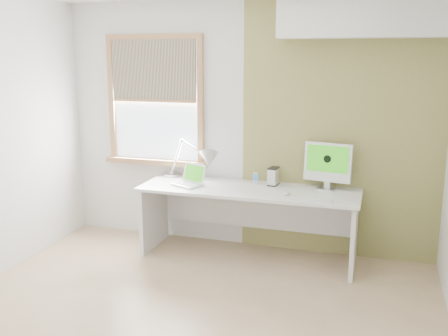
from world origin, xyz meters
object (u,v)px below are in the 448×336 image
at_px(imac, 328,163).
at_px(desk, 250,205).
at_px(desk_lamp, 201,161).
at_px(external_drive, 273,176).
at_px(laptop, 190,180).

bearing_deg(imac, desk, -167.82).
xyz_separation_m(desk_lamp, imac, (1.30, 0.10, 0.03)).
distance_m(external_drive, imac, 0.57).
height_order(desk, desk_lamp, desk_lamp).
bearing_deg(imac, laptop, -169.42).
height_order(desk_lamp, external_drive, desk_lamp).
bearing_deg(desk, desk_lamp, 173.29).
bearing_deg(laptop, imac, 10.58).
xyz_separation_m(laptop, external_drive, (0.82, 0.24, 0.04)).
distance_m(laptop, imac, 1.40).
height_order(desk, imac, imac).
distance_m(desk, imac, 0.89).
bearing_deg(laptop, desk_lamp, 67.31).
height_order(laptop, external_drive, laptop).
xyz_separation_m(desk_lamp, external_drive, (0.76, 0.08, -0.13)).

